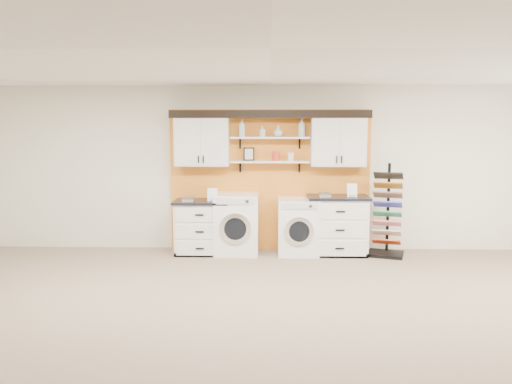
{
  "coord_description": "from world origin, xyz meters",
  "views": [
    {
      "loc": [
        -0.01,
        -4.53,
        2.11
      ],
      "look_at": [
        -0.19,
        2.3,
        1.21
      ],
      "focal_mm": 35.0,
      "sensor_mm": 36.0,
      "label": 1
    }
  ],
  "objects_px": {
    "base_cabinet_left": "(202,227)",
    "washer": "(237,224)",
    "sample_rack": "(387,226)",
    "base_cabinet_right": "(337,225)",
    "dryer": "(298,226)"
  },
  "relations": [
    {
      "from": "base_cabinet_right",
      "to": "dryer",
      "type": "distance_m",
      "value": 0.66
    },
    {
      "from": "washer",
      "to": "sample_rack",
      "type": "height_order",
      "value": "sample_rack"
    },
    {
      "from": "base_cabinet_left",
      "to": "washer",
      "type": "distance_m",
      "value": 0.58
    },
    {
      "from": "base_cabinet_left",
      "to": "sample_rack",
      "type": "height_order",
      "value": "sample_rack"
    },
    {
      "from": "base_cabinet_left",
      "to": "washer",
      "type": "bearing_deg",
      "value": -0.34
    },
    {
      "from": "dryer",
      "to": "base_cabinet_left",
      "type": "bearing_deg",
      "value": 179.88
    },
    {
      "from": "dryer",
      "to": "base_cabinet_right",
      "type": "bearing_deg",
      "value": 0.29
    },
    {
      "from": "dryer",
      "to": "sample_rack",
      "type": "distance_m",
      "value": 1.45
    },
    {
      "from": "base_cabinet_right",
      "to": "washer",
      "type": "xyz_separation_m",
      "value": [
        -1.68,
        -0.0,
        0.02
      ]
    },
    {
      "from": "base_cabinet_left",
      "to": "sample_rack",
      "type": "relative_size",
      "value": 0.6
    },
    {
      "from": "base_cabinet_right",
      "to": "base_cabinet_left",
      "type": "bearing_deg",
      "value": 180.0
    },
    {
      "from": "base_cabinet_right",
      "to": "washer",
      "type": "height_order",
      "value": "washer"
    },
    {
      "from": "base_cabinet_left",
      "to": "base_cabinet_right",
      "type": "distance_m",
      "value": 2.26
    },
    {
      "from": "base_cabinet_left",
      "to": "dryer",
      "type": "relative_size",
      "value": 0.99
    },
    {
      "from": "dryer",
      "to": "washer",
      "type": "bearing_deg",
      "value": 180.0
    }
  ]
}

